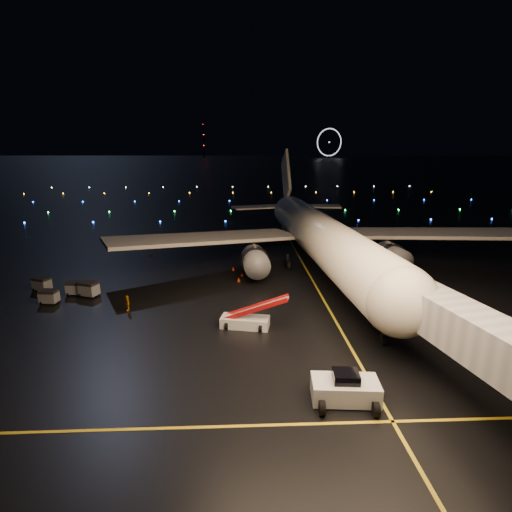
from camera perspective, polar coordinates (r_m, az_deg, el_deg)
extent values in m
plane|color=black|center=(331.58, -3.02, 12.19)|extent=(2000.00, 2000.00, 0.00)
cube|color=yellow|center=(49.98, 8.69, -4.53)|extent=(0.25, 80.00, 0.02)
cube|color=yellow|center=(27.91, -18.88, -22.42)|extent=(60.00, 0.25, 0.02)
cube|color=silver|center=(29.07, 12.63, -17.71)|extent=(4.71, 2.76, 2.15)
imported|color=orange|center=(44.63, -17.87, -6.40)|extent=(0.73, 1.08, 1.71)
cone|color=#EC3106|center=(51.78, -2.49, -3.37)|extent=(0.50, 0.50, 0.53)
cone|color=#EC3106|center=(53.98, -2.01, -2.62)|extent=(0.49, 0.49, 0.48)
cone|color=#EC3106|center=(56.60, -3.28, -1.79)|extent=(0.54, 0.54, 0.47)
cone|color=#EC3106|center=(66.09, -14.87, 0.19)|extent=(0.49, 0.49, 0.45)
cylinder|color=black|center=(773.83, -7.46, 16.10)|extent=(1.80, 1.80, 64.00)
cube|color=gray|center=(50.39, -22.78, -4.38)|extent=(2.42, 2.07, 1.74)
cube|color=gray|center=(50.01, -27.45, -5.19)|extent=(1.95, 1.46, 1.54)
cube|color=gray|center=(54.88, -28.27, -3.54)|extent=(2.27, 1.95, 1.62)
cube|color=gray|center=(51.63, -24.41, -4.20)|extent=(1.96, 1.45, 1.58)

